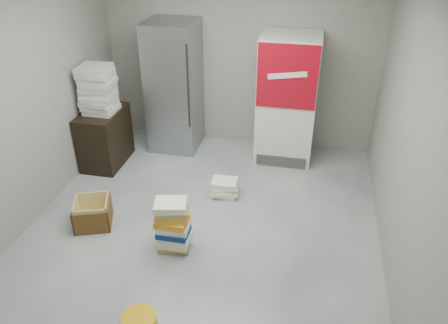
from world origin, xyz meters
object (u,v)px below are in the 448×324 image
object	(u,v)px
phonebook_stack_main	(173,226)
steel_fridge	(174,87)
coke_cooler	(287,99)
wood_shelf	(105,138)
cardboard_box	(93,215)

from	to	relation	value
phonebook_stack_main	steel_fridge	bearing A→B (deg)	99.97
steel_fridge	coke_cooler	xyz separation A→B (m)	(1.65, -0.01, -0.05)
steel_fridge	phonebook_stack_main	distance (m)	2.50
wood_shelf	phonebook_stack_main	distance (m)	2.19
steel_fridge	wood_shelf	xyz separation A→B (m)	(-0.83, -0.73, -0.55)
steel_fridge	wood_shelf	distance (m)	1.23
phonebook_stack_main	cardboard_box	size ratio (longest dim) A/B	1.18
coke_cooler	phonebook_stack_main	distance (m)	2.57
wood_shelf	cardboard_box	world-z (taller)	wood_shelf
phonebook_stack_main	cardboard_box	bearing A→B (deg)	162.46
phonebook_stack_main	wood_shelf	bearing A→B (deg)	127.21
steel_fridge	phonebook_stack_main	bearing A→B (deg)	-73.49
coke_cooler	phonebook_stack_main	bearing A→B (deg)	-112.67
phonebook_stack_main	cardboard_box	world-z (taller)	phonebook_stack_main
cardboard_box	phonebook_stack_main	bearing A→B (deg)	-31.10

